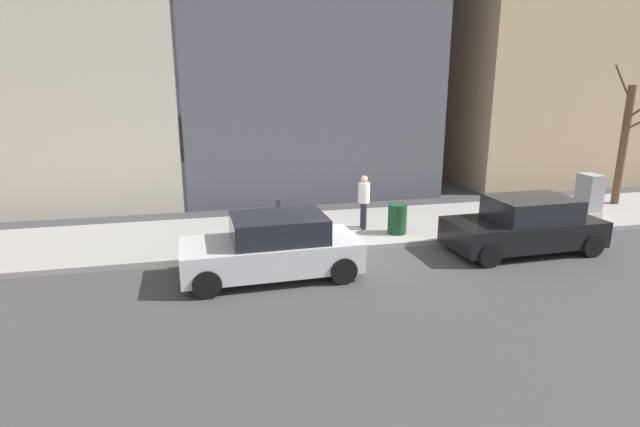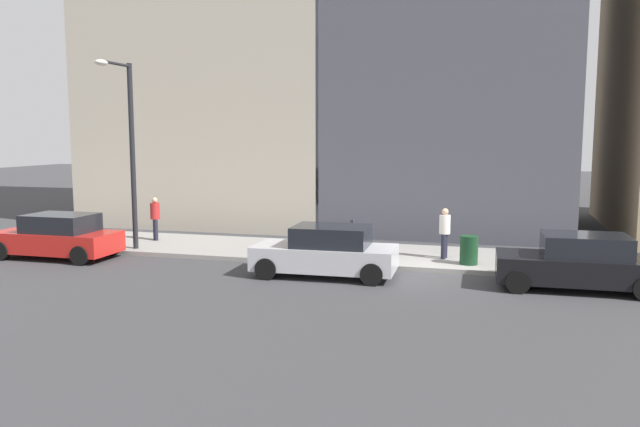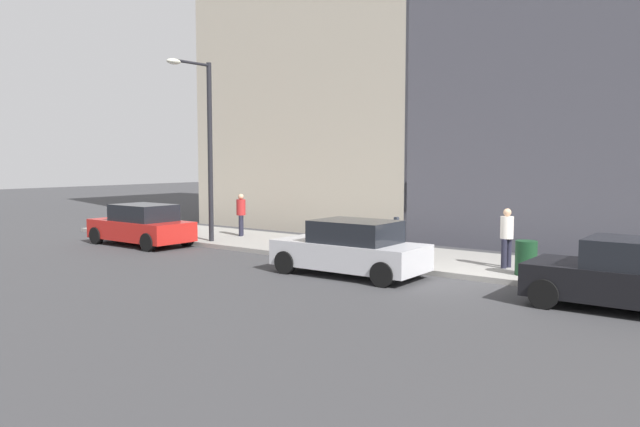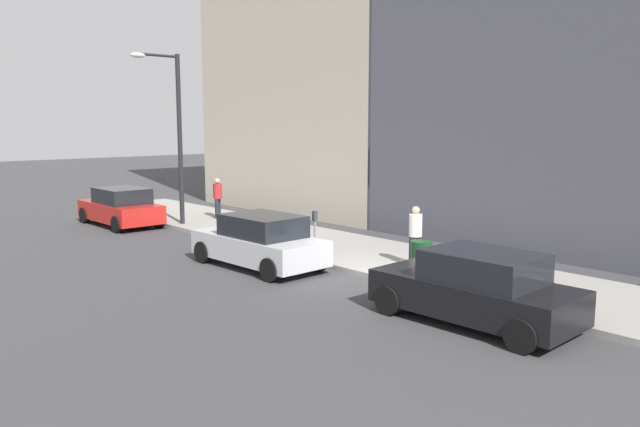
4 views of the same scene
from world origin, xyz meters
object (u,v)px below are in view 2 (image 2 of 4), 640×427
parked_car_red (58,237)px  parking_meter (352,235)px  trash_bin (469,250)px  pedestrian_midblock (155,216)px  parked_car_silver (326,252)px  streetlamp (128,140)px  parked_car_black (579,263)px  pedestrian_near_meter (445,230)px

parked_car_red → parking_meter: (1.51, -9.95, 0.24)m
parking_meter → trash_bin: (0.45, -3.65, -0.38)m
pedestrian_midblock → parked_car_silver: bearing=-152.4°
pedestrian_midblock → trash_bin: bearing=-134.4°
trash_bin → streetlamp: bearing=93.0°
parked_car_red → pedestrian_midblock: size_ratio=2.53×
parked_car_silver → parked_car_red: size_ratio=1.01×
parked_car_black → trash_bin: bearing=55.8°
parked_car_black → trash_bin: size_ratio=4.71×
parked_car_silver → parked_car_red: (0.23, 9.56, 0.00)m
parked_car_red → trash_bin: 13.74m
parking_meter → parked_car_black: bearing=-102.6°
streetlamp → pedestrian_midblock: 3.60m
pedestrian_near_meter → pedestrian_midblock: 11.07m
parked_car_silver → trash_bin: bearing=-63.3°
parked_car_black → trash_bin: (1.93, 2.97, -0.14)m
parked_car_silver → streetlamp: size_ratio=0.65×
parked_car_black → parking_meter: (1.48, 6.62, 0.24)m
streetlamp → trash_bin: (0.62, -11.61, -3.42)m
parked_car_silver → parking_meter: bearing=-14.5°
pedestrian_near_meter → streetlamp: bearing=106.5°
streetlamp → pedestrian_near_meter: (1.36, -10.79, -2.93)m
parked_car_silver → parked_car_black: bearing=-89.6°
streetlamp → trash_bin: size_ratio=7.22×
streetlamp → pedestrian_near_meter: size_ratio=3.92×
parked_car_silver → streetlamp: streetlamp is taller
pedestrian_near_meter → pedestrian_midblock: (0.71, 11.04, 0.00)m
parked_car_red → streetlamp: bearing=-56.0°
parked_car_red → trash_bin: (1.96, -13.60, -0.14)m
trash_bin → parking_meter: bearing=97.0°
pedestrian_midblock → streetlamp: bearing=149.6°
pedestrian_near_meter → parked_car_red: bearing=111.2°
parked_car_black → pedestrian_midblock: bearing=75.9°
trash_bin → parked_car_silver: bearing=118.5°
parked_car_silver → parked_car_red: same height
parked_car_black → parking_meter: parked_car_black is taller
parked_car_black → parked_car_silver: (-0.27, 7.01, 0.00)m
pedestrian_midblock → parked_car_red: bearing=115.6°
pedestrian_near_meter → pedestrian_midblock: bearing=95.6°
parked_car_red → streetlamp: streetlamp is taller
streetlamp → parked_car_black: bearing=-95.1°
parking_meter → trash_bin: 3.70m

